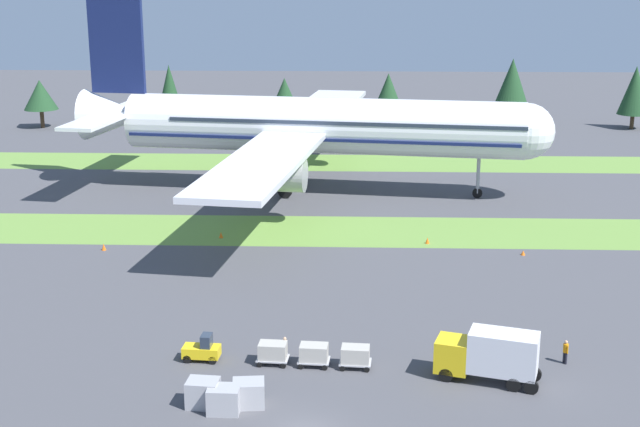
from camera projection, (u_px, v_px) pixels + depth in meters
name	position (u px, v px, depth m)	size (l,w,h in m)	color
grass_strip_near	(326.00, 231.00, 93.76)	(320.00, 11.46, 0.01)	olive
grass_strip_far	(333.00, 163.00, 127.41)	(320.00, 11.46, 0.01)	olive
airliner	(311.00, 125.00, 108.64)	(58.73, 72.81, 23.43)	white
baggage_tug	(202.00, 350.00, 62.25)	(2.69, 1.49, 1.97)	yellow
cargo_dolly_lead	(273.00, 351.00, 61.69)	(2.30, 1.66, 1.55)	#A3A3A8
cargo_dolly_second	(314.00, 353.00, 61.39)	(2.30, 1.66, 1.55)	#A3A3A8
cargo_dolly_third	(355.00, 355.00, 61.09)	(2.30, 1.66, 1.55)	#A3A3A8
catering_truck	(489.00, 354.00, 58.81)	(7.32, 4.22, 3.58)	yellow
ground_crew_marshaller	(566.00, 351.00, 61.72)	(0.36, 0.53, 1.74)	black
ground_crew_loader	(285.00, 347.00, 62.29)	(0.36, 0.50, 1.74)	black
uld_container_0	(203.00, 393.00, 55.68)	(2.00, 1.60, 1.75)	#A3A3A8
uld_container_1	(224.00, 400.00, 54.92)	(2.00, 1.60, 1.67)	#A3A3A8
uld_container_2	(249.00, 393.00, 55.73)	(2.00, 1.60, 1.67)	#A3A3A8
taxiway_marker_0	(427.00, 241.00, 89.29)	(0.44, 0.44, 0.62)	orange
taxiway_marker_1	(221.00, 235.00, 91.22)	(0.44, 0.44, 0.62)	orange
taxiway_marker_2	(104.00, 247.00, 87.14)	(0.44, 0.44, 0.68)	orange
taxiway_marker_3	(523.00, 253.00, 85.66)	(0.44, 0.44, 0.47)	orange
distant_tree_line	(358.00, 90.00, 154.52)	(189.19, 10.39, 12.01)	#4C3823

